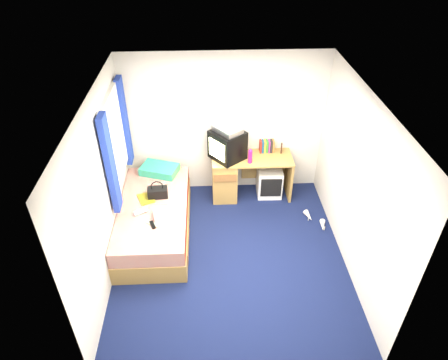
{
  "coord_description": "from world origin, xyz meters",
  "views": [
    {
      "loc": [
        -0.28,
        -4.0,
        4.2
      ],
      "look_at": [
        -0.06,
        0.7,
        0.83
      ],
      "focal_mm": 32.0,
      "sensor_mm": 36.0,
      "label": 1
    }
  ],
  "objects_px": {
    "crt_tv": "(227,145)",
    "handbag": "(158,192)",
    "towel": "(164,214)",
    "white_heels": "(316,221)",
    "desk": "(235,175)",
    "magazine": "(146,198)",
    "colour_swatch_fan": "(154,224)",
    "vcr": "(228,129)",
    "bed": "(155,219)",
    "pink_water_bottle": "(250,157)",
    "remote_control": "(152,225)",
    "storage_cube": "(269,181)",
    "aerosol_can": "(246,150)",
    "water_bottle": "(141,211)",
    "pillow": "(160,170)",
    "picture_frame": "(281,148)"
  },
  "relations": [
    {
      "from": "bed",
      "to": "crt_tv",
      "type": "bearing_deg",
      "value": 38.45
    },
    {
      "from": "crt_tv",
      "to": "vcr",
      "type": "bearing_deg",
      "value": 90.0
    },
    {
      "from": "desk",
      "to": "remote_control",
      "type": "bearing_deg",
      "value": -132.33
    },
    {
      "from": "crt_tv",
      "to": "handbag",
      "type": "distance_m",
      "value": 1.33
    },
    {
      "from": "vcr",
      "to": "magazine",
      "type": "height_order",
      "value": "vcr"
    },
    {
      "from": "pillow",
      "to": "vcr",
      "type": "height_order",
      "value": "vcr"
    },
    {
      "from": "magazine",
      "to": "remote_control",
      "type": "xyz_separation_m",
      "value": [
        0.15,
        -0.59,
        0.0
      ]
    },
    {
      "from": "colour_swatch_fan",
      "to": "white_heels",
      "type": "height_order",
      "value": "colour_swatch_fan"
    },
    {
      "from": "bed",
      "to": "magazine",
      "type": "height_order",
      "value": "magazine"
    },
    {
      "from": "bed",
      "to": "white_heels",
      "type": "xyz_separation_m",
      "value": [
        2.48,
        0.1,
        -0.23
      ]
    },
    {
      "from": "water_bottle",
      "to": "colour_swatch_fan",
      "type": "height_order",
      "value": "water_bottle"
    },
    {
      "from": "water_bottle",
      "to": "handbag",
      "type": "bearing_deg",
      "value": 60.97
    },
    {
      "from": "towel",
      "to": "bed",
      "type": "bearing_deg",
      "value": 124.41
    },
    {
      "from": "desk",
      "to": "towel",
      "type": "height_order",
      "value": "desk"
    },
    {
      "from": "pillow",
      "to": "handbag",
      "type": "xyz_separation_m",
      "value": [
        0.03,
        -0.63,
        0.02
      ]
    },
    {
      "from": "vcr",
      "to": "remote_control",
      "type": "xyz_separation_m",
      "value": [
        -1.1,
        -1.34,
        -0.71
      ]
    },
    {
      "from": "handbag",
      "to": "remote_control",
      "type": "distance_m",
      "value": 0.64
    },
    {
      "from": "aerosol_can",
      "to": "white_heels",
      "type": "relative_size",
      "value": 0.37
    },
    {
      "from": "handbag",
      "to": "towel",
      "type": "xyz_separation_m",
      "value": [
        0.12,
        -0.46,
        -0.04
      ]
    },
    {
      "from": "towel",
      "to": "magazine",
      "type": "distance_m",
      "value": 0.5
    },
    {
      "from": "picture_frame",
      "to": "water_bottle",
      "type": "height_order",
      "value": "picture_frame"
    },
    {
      "from": "bed",
      "to": "pink_water_bottle",
      "type": "xyz_separation_m",
      "value": [
        1.48,
        0.73,
        0.59
      ]
    },
    {
      "from": "towel",
      "to": "white_heels",
      "type": "xyz_separation_m",
      "value": [
        2.3,
        0.36,
        -0.54
      ]
    },
    {
      "from": "pink_water_bottle",
      "to": "handbag",
      "type": "relative_size",
      "value": 0.7
    },
    {
      "from": "bed",
      "to": "aerosol_can",
      "type": "xyz_separation_m",
      "value": [
        1.43,
        0.97,
        0.57
      ]
    },
    {
      "from": "desk",
      "to": "magazine",
      "type": "xyz_separation_m",
      "value": [
        -1.37,
        -0.75,
        0.14
      ]
    },
    {
      "from": "white_heels",
      "to": "towel",
      "type": "bearing_deg",
      "value": -171.0
    },
    {
      "from": "pillow",
      "to": "aerosol_can",
      "type": "distance_m",
      "value": 1.42
    },
    {
      "from": "storage_cube",
      "to": "towel",
      "type": "bearing_deg",
      "value": -143.78
    },
    {
      "from": "towel",
      "to": "pillow",
      "type": "bearing_deg",
      "value": 97.65
    },
    {
      "from": "storage_cube",
      "to": "vcr",
      "type": "bearing_deg",
      "value": -178.81
    },
    {
      "from": "vcr",
      "to": "water_bottle",
      "type": "xyz_separation_m",
      "value": [
        -1.28,
        -1.08,
        -0.69
      ]
    },
    {
      "from": "desk",
      "to": "colour_swatch_fan",
      "type": "xyz_separation_m",
      "value": [
        -1.2,
        -1.33,
        0.14
      ]
    },
    {
      "from": "handbag",
      "to": "magazine",
      "type": "distance_m",
      "value": 0.19
    },
    {
      "from": "magazine",
      "to": "aerosol_can",
      "type": "bearing_deg",
      "value": 27.95
    },
    {
      "from": "aerosol_can",
      "to": "storage_cube",
      "type": "bearing_deg",
      "value": -9.5
    },
    {
      "from": "magazine",
      "to": "storage_cube",
      "type": "bearing_deg",
      "value": 20.93
    },
    {
      "from": "vcr",
      "to": "colour_swatch_fan",
      "type": "relative_size",
      "value": 1.92
    },
    {
      "from": "remote_control",
      "to": "white_heels",
      "type": "height_order",
      "value": "remote_control"
    },
    {
      "from": "storage_cube",
      "to": "water_bottle",
      "type": "bearing_deg",
      "value": -150.18
    },
    {
      "from": "vcr",
      "to": "pink_water_bottle",
      "type": "bearing_deg",
      "value": 26.41
    },
    {
      "from": "vcr",
      "to": "white_heels",
      "type": "distance_m",
      "value": 1.99
    },
    {
      "from": "handbag",
      "to": "picture_frame",
      "type": "bearing_deg",
      "value": 18.37
    },
    {
      "from": "desk",
      "to": "towel",
      "type": "xyz_separation_m",
      "value": [
        -1.08,
        -1.16,
        0.18
      ]
    },
    {
      "from": "pink_water_bottle",
      "to": "water_bottle",
      "type": "bearing_deg",
      "value": -150.66
    },
    {
      "from": "colour_swatch_fan",
      "to": "vcr",
      "type": "bearing_deg",
      "value": 51.08
    },
    {
      "from": "pink_water_bottle",
      "to": "aerosol_can",
      "type": "xyz_separation_m",
      "value": [
        -0.05,
        0.23,
        -0.02
      ]
    },
    {
      "from": "desk",
      "to": "pink_water_bottle",
      "type": "xyz_separation_m",
      "value": [
        0.22,
        -0.16,
        0.45
      ]
    },
    {
      "from": "crt_tv",
      "to": "white_heels",
      "type": "xyz_separation_m",
      "value": [
        1.35,
        -0.79,
        -0.95
      ]
    },
    {
      "from": "pink_water_bottle",
      "to": "handbag",
      "type": "height_order",
      "value": "pink_water_bottle"
    }
  ]
}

